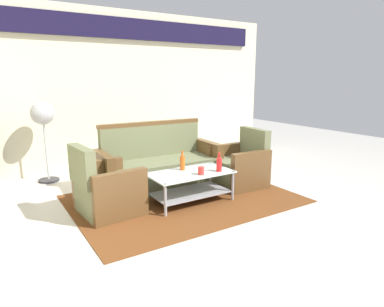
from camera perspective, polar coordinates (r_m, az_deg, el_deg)
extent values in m
plane|color=beige|center=(4.10, 4.41, -10.65)|extent=(14.00, 14.00, 0.00)
cube|color=beige|center=(6.47, -12.04, 10.52)|extent=(6.52, 0.12, 2.80)
cube|color=#191433|center=(6.44, -12.21, 20.06)|extent=(5.76, 0.08, 0.36)
cube|color=brown|center=(4.65, -1.38, -7.64)|extent=(2.91, 2.09, 0.01)
cube|color=#6B704C|center=(5.05, -5.32, -3.42)|extent=(1.62, 0.75, 0.42)
cube|color=#6B704C|center=(5.23, -6.92, 2.17)|extent=(1.60, 0.19, 0.48)
cube|color=brown|center=(5.42, 2.71, -1.16)|extent=(0.14, 0.70, 0.62)
cube|color=brown|center=(4.75, -14.57, -3.61)|extent=(0.14, 0.70, 0.62)
cube|color=brown|center=(5.19, -7.00, 5.10)|extent=(1.64, 0.15, 0.06)
cube|color=#6B704C|center=(4.27, -13.81, -6.97)|extent=(0.71, 0.65, 0.40)
cube|color=#6B704C|center=(4.05, -18.16, -2.06)|extent=(0.17, 0.61, 0.45)
cube|color=brown|center=(4.54, -15.53, -4.70)|extent=(0.67, 0.15, 0.58)
cube|color=brown|center=(3.96, -11.97, -7.10)|extent=(0.67, 0.15, 0.58)
cube|color=#6B704C|center=(5.20, 7.69, -3.13)|extent=(0.69, 0.64, 0.40)
cube|color=#6B704C|center=(5.29, 10.54, 1.77)|extent=(0.16, 0.61, 0.45)
cube|color=brown|center=(4.93, 10.01, -3.03)|extent=(0.66, 0.14, 0.58)
cube|color=brown|center=(5.44, 5.66, -1.39)|extent=(0.66, 0.14, 0.58)
cube|color=silver|center=(4.42, -0.31, -3.29)|extent=(1.10, 0.60, 0.02)
cube|color=#9E9EA5|center=(4.50, -0.30, -6.63)|extent=(1.00, 0.52, 0.02)
cylinder|color=#9E9EA5|center=(4.47, -7.68, -5.83)|extent=(0.04, 0.04, 0.40)
cylinder|color=#9E9EA5|center=(4.95, 3.11, -3.84)|extent=(0.04, 0.04, 0.40)
cylinder|color=#9E9EA5|center=(4.03, -4.54, -7.87)|extent=(0.04, 0.04, 0.40)
cylinder|color=#9E9EA5|center=(4.56, 6.91, -5.41)|extent=(0.04, 0.04, 0.40)
cylinder|color=#D85919|center=(4.52, -1.64, -1.65)|extent=(0.07, 0.07, 0.18)
cylinder|color=#D85919|center=(4.48, -1.65, -0.04)|extent=(0.03, 0.03, 0.08)
cylinder|color=red|center=(4.46, 4.61, -1.92)|extent=(0.07, 0.07, 0.18)
cylinder|color=red|center=(4.42, 4.64, -0.32)|extent=(0.03, 0.03, 0.08)
cylinder|color=red|center=(4.31, 1.54, -2.93)|extent=(0.08, 0.08, 0.10)
cylinder|color=#2D2D33|center=(5.89, -23.04, -4.15)|extent=(0.32, 0.32, 0.03)
cylinder|color=#B2B2B7|center=(5.77, -23.47, 0.52)|extent=(0.03, 0.03, 0.95)
sphere|color=#B2B2B7|center=(5.69, -23.99, 6.26)|extent=(0.36, 0.36, 0.36)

